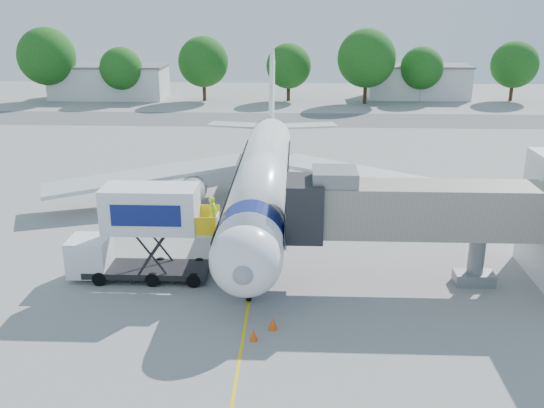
{
  "coord_description": "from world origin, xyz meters",
  "views": [
    {
      "loc": [
        2.39,
        -38.36,
        15.19
      ],
      "look_at": [
        0.96,
        -2.85,
        3.2
      ],
      "focal_mm": 40.0,
      "sensor_mm": 36.0,
      "label": 1
    }
  ],
  "objects_px": {
    "jet_bridge": "(398,210)",
    "catering_hiloader": "(141,233)",
    "aircraft": "(263,177)",
    "ground_tug": "(166,388)"
  },
  "relations": [
    {
      "from": "ground_tug",
      "to": "catering_hiloader",
      "type": "bearing_deg",
      "value": 132.85
    },
    {
      "from": "jet_bridge",
      "to": "catering_hiloader",
      "type": "distance_m",
      "value": 14.34
    },
    {
      "from": "aircraft",
      "to": "catering_hiloader",
      "type": "relative_size",
      "value": 4.4
    },
    {
      "from": "jet_bridge",
      "to": "ground_tug",
      "type": "xyz_separation_m",
      "value": [
        -10.62,
        -11.23,
        -3.67
      ]
    },
    {
      "from": "jet_bridge",
      "to": "ground_tug",
      "type": "bearing_deg",
      "value": -133.39
    },
    {
      "from": "aircraft",
      "to": "ground_tug",
      "type": "distance_m",
      "value": 22.62
    },
    {
      "from": "aircraft",
      "to": "catering_hiloader",
      "type": "height_order",
      "value": "aircraft"
    },
    {
      "from": "aircraft",
      "to": "ground_tug",
      "type": "relative_size",
      "value": 10.46
    },
    {
      "from": "jet_bridge",
      "to": "catering_hiloader",
      "type": "bearing_deg",
      "value": -179.99
    },
    {
      "from": "aircraft",
      "to": "jet_bridge",
      "type": "bearing_deg",
      "value": -54.3
    }
  ]
}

